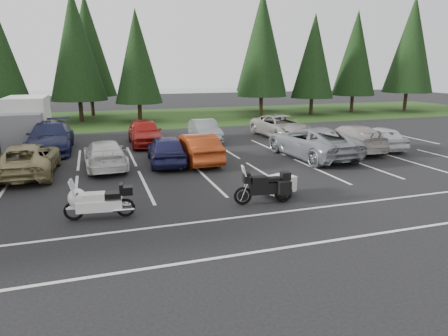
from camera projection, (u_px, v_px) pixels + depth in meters
ground at (204, 188)px, 16.04m from camera, size 120.00×120.00×0.00m
grass_strip at (137, 118)px, 38.15m from camera, size 80.00×16.00×0.01m
lake_water at (141, 96)px, 67.92m from camera, size 70.00×50.00×0.02m
box_truck at (26, 121)px, 24.78m from camera, size 2.40×5.60×2.90m
stall_markings at (192, 175)px, 17.88m from camera, size 32.00×16.00×0.01m
conifer_3 at (2, 60)px, 31.29m from camera, size 3.87×3.87×9.02m
conifer_4 at (75, 45)px, 34.03m from camera, size 4.80×4.80×11.17m
conifer_5 at (137, 57)px, 34.56m from camera, size 4.14×4.14×9.63m
conifer_6 at (262, 46)px, 38.39m from camera, size 4.93×4.93×11.48m
conifer_7 at (314, 56)px, 40.00m from camera, size 4.27×4.27×9.94m
conifer_8 at (356, 53)px, 42.31m from camera, size 4.53×4.53×10.56m
conifer_9 at (411, 45)px, 42.71m from camera, size 5.19×5.19×12.10m
conifer_back_b at (88, 46)px, 38.51m from camera, size 4.97×4.97×11.58m
conifer_back_c at (262, 41)px, 43.14m from camera, size 5.50×5.50×12.81m
car_near_2 at (27, 160)px, 17.77m from camera, size 2.54×5.24×1.44m
car_near_3 at (105, 154)px, 19.09m from camera, size 2.05×4.69×1.34m
car_near_4 at (166, 149)px, 19.90m from camera, size 2.09×4.46×1.47m
car_near_5 at (197, 148)px, 20.23m from camera, size 1.67×4.55×1.49m
car_near_6 at (312, 142)px, 21.37m from camera, size 3.18×6.17×1.66m
car_near_7 at (351, 138)px, 23.12m from camera, size 2.45×5.30×1.50m
car_near_8 at (379, 137)px, 23.60m from camera, size 1.98×4.14×1.37m
car_far_1 at (50, 137)px, 22.82m from camera, size 2.40×5.80×1.68m
car_far_2 at (145, 132)px, 24.77m from camera, size 1.97×4.73×1.60m
car_far_3 at (205, 131)px, 26.11m from camera, size 1.61×4.26×1.39m
car_far_4 at (281, 126)px, 27.52m from camera, size 2.84×5.59×1.51m
touring_motorcycle at (99, 198)px, 12.62m from camera, size 2.50×1.01×1.35m
cargo_trailer at (279, 186)px, 14.93m from camera, size 1.88×1.42×0.77m
adventure_motorcycle at (264, 184)px, 14.03m from camera, size 2.44×1.10×1.44m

